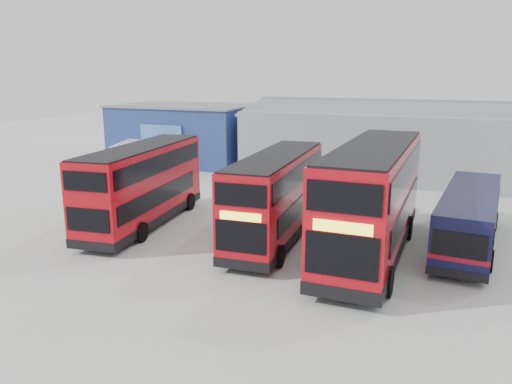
{
  "coord_description": "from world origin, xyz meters",
  "views": [
    {
      "loc": [
        9.35,
        -21.43,
        7.98
      ],
      "look_at": [
        -0.05,
        1.09,
        2.1
      ],
      "focal_mm": 35.0,
      "sensor_mm": 36.0,
      "label": 1
    }
  ],
  "objects_px": {
    "double_decker_left": "(143,186)",
    "double_decker_right": "(372,201)",
    "double_decker_centre": "(276,198)",
    "office_block": "(186,133)",
    "single_decker_blue": "(469,220)",
    "maintenance_shed": "(444,143)",
    "panel_van": "(133,155)"
  },
  "relations": [
    {
      "from": "single_decker_blue",
      "to": "maintenance_shed",
      "type": "bearing_deg",
      "value": -79.62
    },
    {
      "from": "panel_van",
      "to": "maintenance_shed",
      "type": "bearing_deg",
      "value": -1.05
    },
    {
      "from": "double_decker_centre",
      "to": "single_decker_blue",
      "type": "height_order",
      "value": "double_decker_centre"
    },
    {
      "from": "office_block",
      "to": "double_decker_right",
      "type": "distance_m",
      "value": 26.85
    },
    {
      "from": "double_decker_left",
      "to": "panel_van",
      "type": "bearing_deg",
      "value": -59.19
    },
    {
      "from": "office_block",
      "to": "double_decker_left",
      "type": "distance_m",
      "value": 19.78
    },
    {
      "from": "maintenance_shed",
      "to": "double_decker_centre",
      "type": "relative_size",
      "value": 3.03
    },
    {
      "from": "double_decker_centre",
      "to": "double_decker_left",
      "type": "bearing_deg",
      "value": 179.69
    },
    {
      "from": "office_block",
      "to": "double_decker_right",
      "type": "height_order",
      "value": "office_block"
    },
    {
      "from": "double_decker_right",
      "to": "single_decker_blue",
      "type": "xyz_separation_m",
      "value": [
        4.0,
        2.79,
        -1.14
      ]
    },
    {
      "from": "double_decker_left",
      "to": "panel_van",
      "type": "xyz_separation_m",
      "value": [
        -9.63,
        12.29,
        -0.8
      ]
    },
    {
      "from": "office_block",
      "to": "single_decker_blue",
      "type": "distance_m",
      "value": 28.38
    },
    {
      "from": "single_decker_blue",
      "to": "panel_van",
      "type": "bearing_deg",
      "value": -16.2
    },
    {
      "from": "office_block",
      "to": "maintenance_shed",
      "type": "bearing_deg",
      "value": 5.21
    },
    {
      "from": "double_decker_left",
      "to": "double_decker_right",
      "type": "distance_m",
      "value": 11.95
    },
    {
      "from": "office_block",
      "to": "double_decker_right",
      "type": "bearing_deg",
      "value": -42.09
    },
    {
      "from": "double_decker_centre",
      "to": "double_decker_right",
      "type": "height_order",
      "value": "double_decker_right"
    },
    {
      "from": "double_decker_centre",
      "to": "single_decker_blue",
      "type": "relative_size",
      "value": 1.0
    },
    {
      "from": "office_block",
      "to": "double_decker_right",
      "type": "xyz_separation_m",
      "value": [
        19.92,
        -18.0,
        -0.11
      ]
    },
    {
      "from": "double_decker_left",
      "to": "double_decker_right",
      "type": "height_order",
      "value": "double_decker_right"
    },
    {
      "from": "office_block",
      "to": "single_decker_blue",
      "type": "relative_size",
      "value": 1.23
    },
    {
      "from": "double_decker_right",
      "to": "single_decker_blue",
      "type": "distance_m",
      "value": 5.01
    },
    {
      "from": "double_decker_right",
      "to": "panel_van",
      "type": "relative_size",
      "value": 2.03
    },
    {
      "from": "maintenance_shed",
      "to": "double_decker_left",
      "type": "xyz_separation_m",
      "value": [
        -14.02,
        -20.1,
        -0.48
      ]
    },
    {
      "from": "double_decker_left",
      "to": "double_decker_centre",
      "type": "height_order",
      "value": "double_decker_left"
    },
    {
      "from": "maintenance_shed",
      "to": "single_decker_blue",
      "type": "xyz_separation_m",
      "value": [
        1.92,
        -17.22,
        -1.27
      ]
    },
    {
      "from": "maintenance_shed",
      "to": "double_decker_left",
      "type": "distance_m",
      "value": 24.51
    },
    {
      "from": "double_decker_left",
      "to": "double_decker_right",
      "type": "xyz_separation_m",
      "value": [
        11.95,
        0.09,
        0.35
      ]
    },
    {
      "from": "single_decker_blue",
      "to": "panel_van",
      "type": "height_order",
      "value": "single_decker_blue"
    },
    {
      "from": "office_block",
      "to": "single_decker_blue",
      "type": "height_order",
      "value": "office_block"
    },
    {
      "from": "office_block",
      "to": "double_decker_centre",
      "type": "bearing_deg",
      "value": -49.02
    },
    {
      "from": "office_block",
      "to": "single_decker_blue",
      "type": "bearing_deg",
      "value": -32.45
    }
  ]
}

